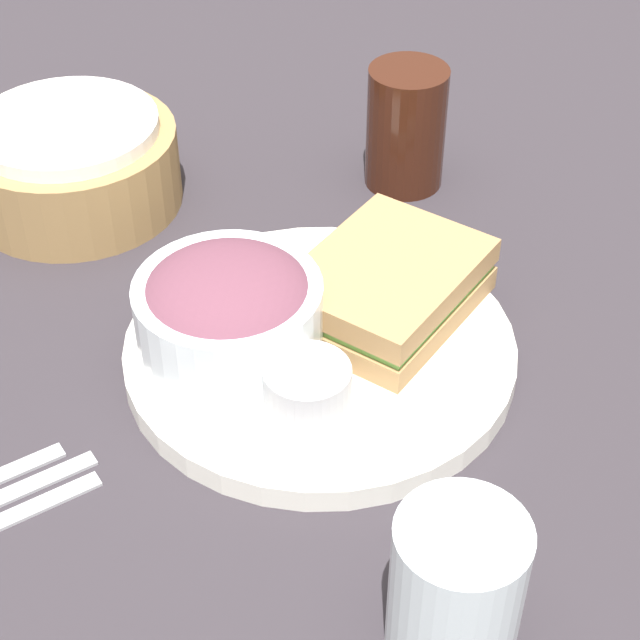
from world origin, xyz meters
TOP-DOWN VIEW (x-y plane):
  - ground_plane at (0.00, 0.00)m, footprint 4.00×4.00m
  - plate at (0.00, 0.00)m, footprint 0.28×0.28m
  - sandwich at (0.06, -0.01)m, footprint 0.16×0.14m
  - salad_bowl at (-0.05, 0.03)m, footprint 0.13×0.13m
  - dressing_cup at (-0.05, -0.05)m, footprint 0.06×0.06m
  - orange_wedge at (0.01, 0.07)m, footprint 0.04×0.04m
  - drink_glass at (0.21, 0.13)m, footprint 0.07×0.07m
  - bread_basket at (-0.02, 0.29)m, footprint 0.18×0.18m
  - water_glass at (-0.10, -0.22)m, footprint 0.07×0.07m

SIDE VIEW (x-z plane):
  - ground_plane at x=0.00m, z-range 0.00..0.00m
  - plate at x=0.00m, z-range 0.00..0.02m
  - orange_wedge at x=0.01m, z-range 0.02..0.06m
  - bread_basket at x=-0.02m, z-range 0.00..0.08m
  - dressing_cup at x=-0.05m, z-range 0.02..0.06m
  - sandwich at x=0.06m, z-range 0.02..0.06m
  - water_glass at x=-0.10m, z-range 0.00..0.10m
  - drink_glass at x=0.21m, z-range 0.00..0.11m
  - salad_bowl at x=-0.05m, z-range 0.02..0.09m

